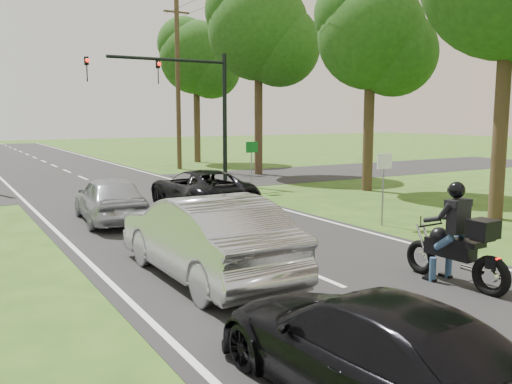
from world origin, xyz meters
TOP-DOWN VIEW (x-y plane):
  - ground at (0.00, 0.00)m, footprint 140.00×140.00m
  - road at (0.00, 10.00)m, footprint 8.00×100.00m
  - cross_road at (0.00, 16.00)m, footprint 60.00×7.00m
  - motorcycle_rider at (1.95, -1.91)m, footprint 0.66×2.32m
  - dark_suv at (1.30, 8.26)m, footprint 2.32×4.96m
  - silver_sedan at (-1.96, 0.92)m, footprint 1.82×5.06m
  - silver_suv at (-2.01, 7.56)m, footprint 1.99×4.26m
  - dark_car_behind at (-2.42, -4.27)m, footprint 1.93×4.42m
  - traffic_signal at (3.34, 14.00)m, footprint 6.38×0.44m
  - utility_pole_far at (6.20, 22.00)m, footprint 1.60×0.28m
  - sign_white at (4.70, 2.98)m, footprint 0.55×0.07m
  - sign_green at (4.90, 10.98)m, footprint 0.55×0.07m
  - tree_row_c at (9.75, 8.80)m, footprint 4.80×4.65m
  - tree_row_d at (9.10, 16.76)m, footprint 5.76×5.58m
  - tree_row_e at (9.48, 25.78)m, footprint 5.28×5.12m

SIDE VIEW (x-z plane):
  - ground at x=0.00m, z-range 0.00..0.00m
  - cross_road at x=0.00m, z-range 0.00..0.01m
  - road at x=0.00m, z-range 0.00..0.01m
  - dark_car_behind at x=-2.42m, z-range 0.01..1.28m
  - dark_suv at x=1.30m, z-range 0.01..1.39m
  - silver_suv at x=-2.01m, z-range 0.01..1.42m
  - motorcycle_rider at x=1.95m, z-range -0.21..1.79m
  - silver_sedan at x=-1.96m, z-range 0.01..1.67m
  - sign_white at x=4.70m, z-range 0.54..2.66m
  - sign_green at x=4.90m, z-range 0.54..2.66m
  - traffic_signal at x=3.34m, z-range 1.14..7.14m
  - utility_pole_far at x=6.20m, z-range 0.08..10.08m
  - tree_row_c at x=9.75m, z-range 1.85..10.61m
  - tree_row_e at x=9.48m, z-range 2.03..11.64m
  - tree_row_d at x=9.10m, z-range 2.21..12.66m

